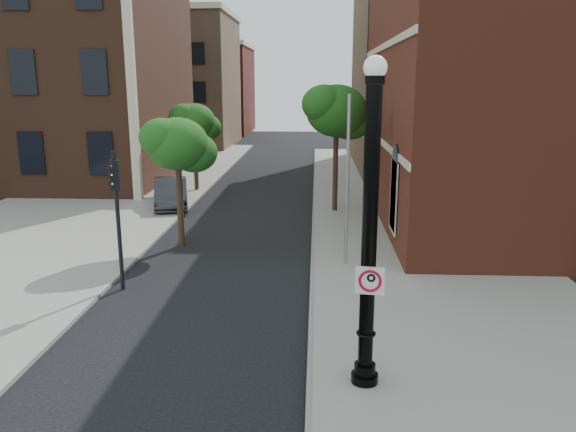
# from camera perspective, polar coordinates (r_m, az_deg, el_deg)

# --- Properties ---
(ground) EXTENTS (120.00, 120.00, 0.00)m
(ground) POSITION_cam_1_polar(r_m,az_deg,el_deg) (12.67, -7.45, -15.02)
(ground) COLOR black
(ground) RESTS_ON ground
(sidewalk_right) EXTENTS (8.00, 60.00, 0.12)m
(sidewalk_right) POSITION_cam_1_polar(r_m,az_deg,el_deg) (22.12, 12.84, -2.53)
(sidewalk_right) COLOR gray
(sidewalk_right) RESTS_ON ground
(sidewalk_left) EXTENTS (10.00, 50.00, 0.12)m
(sidewalk_left) POSITION_cam_1_polar(r_m,az_deg,el_deg) (31.58, -17.83, 1.91)
(sidewalk_left) COLOR gray
(sidewalk_left) RESTS_ON ground
(curb_edge) EXTENTS (0.10, 60.00, 0.14)m
(curb_edge) POSITION_cam_1_polar(r_m,az_deg,el_deg) (21.77, 2.54, -2.42)
(curb_edge) COLOR gray
(curb_edge) RESTS_ON ground
(victorian_building) EXTENTS (18.60, 14.60, 17.95)m
(victorian_building) POSITION_cam_1_polar(r_m,az_deg,el_deg) (39.45, -25.57, 16.15)
(victorian_building) COLOR brown
(victorian_building) RESTS_ON ground
(bg_building_tan_a) EXTENTS (12.00, 12.00, 12.00)m
(bg_building_tan_a) POSITION_cam_1_polar(r_m,az_deg,el_deg) (56.74, -11.85, 13.14)
(bg_building_tan_a) COLOR #8A694B
(bg_building_tan_a) RESTS_ON ground
(bg_building_red) EXTENTS (12.00, 12.00, 10.00)m
(bg_building_red) POSITION_cam_1_polar(r_m,az_deg,el_deg) (70.39, -8.90, 12.45)
(bg_building_red) COLOR maroon
(bg_building_red) RESTS_ON ground
(bg_building_tan_b) EXTENTS (22.00, 14.00, 14.00)m
(bg_building_tan_b) POSITION_cam_1_polar(r_m,az_deg,el_deg) (43.24, 22.26, 13.77)
(bg_building_tan_b) COLOR #8A694B
(bg_building_tan_b) RESTS_ON ground
(lamppost) EXTENTS (0.55, 0.55, 6.49)m
(lamppost) POSITION_cam_1_polar(r_m,az_deg,el_deg) (10.80, 8.24, -2.94)
(lamppost) COLOR black
(lamppost) RESTS_ON ground
(no_parking_sign) EXTENTS (0.56, 0.11, 0.56)m
(no_parking_sign) POSITION_cam_1_polar(r_m,az_deg,el_deg) (10.85, 8.32, -6.50)
(no_parking_sign) COLOR white
(no_parking_sign) RESTS_ON ground
(parked_car) EXTENTS (2.55, 4.61, 1.44)m
(parked_car) POSITION_cam_1_polar(r_m,az_deg,el_deg) (28.12, -11.81, 2.29)
(parked_car) COLOR #2A2B2F
(parked_car) RESTS_ON ground
(traffic_signal_left) EXTENTS (0.32, 0.36, 4.13)m
(traffic_signal_left) POSITION_cam_1_polar(r_m,az_deg,el_deg) (16.82, -17.05, 1.76)
(traffic_signal_left) COLOR black
(traffic_signal_left) RESTS_ON ground
(traffic_signal_right) EXTENTS (0.42, 0.47, 5.31)m
(traffic_signal_right) POSITION_cam_1_polar(r_m,az_deg,el_deg) (21.93, 8.51, 6.90)
(traffic_signal_right) COLOR black
(traffic_signal_right) RESTS_ON ground
(utility_pole) EXTENTS (0.11, 0.11, 5.67)m
(utility_pole) POSITION_cam_1_polar(r_m,az_deg,el_deg) (18.21, 6.04, 3.29)
(utility_pole) COLOR #999999
(utility_pole) RESTS_ON ground
(street_tree_a) EXTENTS (2.66, 2.41, 4.80)m
(street_tree_a) POSITION_cam_1_polar(r_m,az_deg,el_deg) (20.88, -11.06, 7.05)
(street_tree_a) COLOR #352315
(street_tree_a) RESTS_ON ground
(street_tree_b) EXTENTS (2.72, 2.46, 4.91)m
(street_tree_b) POSITION_cam_1_polar(r_m,az_deg,el_deg) (31.73, -9.43, 9.37)
(street_tree_b) COLOR #352315
(street_tree_b) RESTS_ON ground
(street_tree_c) EXTENTS (3.29, 2.98, 5.93)m
(street_tree_c) POSITION_cam_1_polar(r_m,az_deg,el_deg) (26.11, 5.03, 10.46)
(street_tree_c) COLOR #352315
(street_tree_c) RESTS_ON ground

